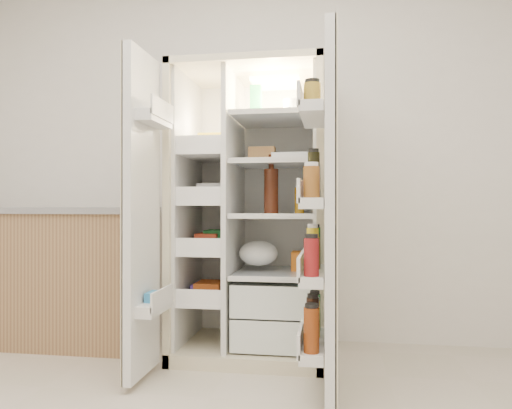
# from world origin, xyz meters

# --- Properties ---
(wall_back) EXTENTS (4.00, 0.02, 2.70)m
(wall_back) POSITION_xyz_m (0.00, 2.00, 1.35)
(wall_back) COLOR white
(wall_back) RESTS_ON floor
(refrigerator) EXTENTS (0.92, 0.70, 1.80)m
(refrigerator) POSITION_xyz_m (0.10, 1.65, 0.74)
(refrigerator) COLOR beige
(refrigerator) RESTS_ON floor
(freezer_door) EXTENTS (0.15, 0.40, 1.72)m
(freezer_door) POSITION_xyz_m (-0.42, 1.05, 0.89)
(freezer_door) COLOR silver
(freezer_door) RESTS_ON floor
(fridge_door) EXTENTS (0.17, 0.58, 1.72)m
(fridge_door) POSITION_xyz_m (0.56, 0.96, 0.87)
(fridge_door) COLOR silver
(fridge_door) RESTS_ON floor
(kitchen_counter) EXTENTS (1.28, 0.68, 0.93)m
(kitchen_counter) POSITION_xyz_m (-1.30, 1.71, 0.47)
(kitchen_counter) COLOR #9E7C4F
(kitchen_counter) RESTS_ON floor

